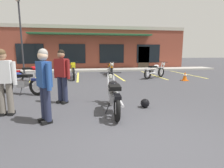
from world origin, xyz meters
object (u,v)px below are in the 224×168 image
object	(u,v)px
motorcycle_orange_scrambler	(110,69)
traffic_cone	(185,76)
helmet_on_pavement	(145,103)
person_in_black_shirt	(44,82)
person_in_shorts_foreground	(62,73)
motorcycle_blue_standard	(73,70)
parking_lot_lamp_post	(20,26)
motorcycle_red_sportbike	(20,82)
motorcycle_foreground_classic	(114,95)
motorcycle_green_cafe_racer	(32,73)
motorcycle_silver_naked	(155,71)
person_by_back_row	(4,79)

from	to	relation	value
motorcycle_orange_scrambler	traffic_cone	bearing A→B (deg)	-39.66
traffic_cone	helmet_on_pavement	bearing A→B (deg)	-131.75
person_in_black_shirt	person_in_shorts_foreground	world-z (taller)	same
motorcycle_blue_standard	parking_lot_lamp_post	world-z (taller)	parking_lot_lamp_post
helmet_on_pavement	motorcycle_red_sportbike	bearing A→B (deg)	148.69
traffic_cone	parking_lot_lamp_post	size ratio (longest dim) A/B	0.10
motorcycle_blue_standard	parking_lot_lamp_post	bearing A→B (deg)	138.94
motorcycle_blue_standard	person_in_black_shirt	bearing A→B (deg)	-93.13
motorcycle_red_sportbike	motorcycle_orange_scrambler	distance (m)	6.68
motorcycle_red_sportbike	person_in_black_shirt	distance (m)	3.56
motorcycle_blue_standard	person_in_shorts_foreground	distance (m)	5.49
motorcycle_foreground_classic	person_in_black_shirt	distance (m)	1.81
motorcycle_blue_standard	person_in_black_shirt	distance (m)	7.11
motorcycle_green_cafe_racer	parking_lot_lamp_post	world-z (taller)	parking_lot_lamp_post
motorcycle_foreground_classic	motorcycle_blue_standard	distance (m)	6.70
person_in_black_shirt	parking_lot_lamp_post	xyz separation A→B (m)	(-3.39, 10.37, 2.46)
motorcycle_silver_naked	motorcycle_orange_scrambler	xyz separation A→B (m)	(-2.50, 1.84, 0.00)
motorcycle_blue_standard	person_in_shorts_foreground	world-z (taller)	person_in_shorts_foreground
person_in_black_shirt	helmet_on_pavement	distance (m)	2.84
person_in_black_shirt	person_by_back_row	world-z (taller)	same
motorcycle_silver_naked	person_in_black_shirt	distance (m)	8.39
motorcycle_foreground_classic	parking_lot_lamp_post	bearing A→B (deg)	117.12
parking_lot_lamp_post	motorcycle_blue_standard	bearing A→B (deg)	-41.06
motorcycle_red_sportbike	motorcycle_orange_scrambler	xyz separation A→B (m)	(4.34, 5.08, 0.00)
motorcycle_blue_standard	person_in_black_shirt	size ratio (longest dim) A/B	1.26
motorcycle_foreground_classic	person_in_black_shirt	size ratio (longest dim) A/B	1.26
traffic_cone	motorcycle_silver_naked	bearing A→B (deg)	134.64
motorcycle_green_cafe_racer	motorcycle_orange_scrambler	xyz separation A→B (m)	(4.66, 1.90, 0.00)
traffic_cone	motorcycle_foreground_classic	bearing A→B (deg)	-136.77
person_in_shorts_foreground	person_in_black_shirt	bearing A→B (deg)	-98.09
motorcycle_green_cafe_racer	helmet_on_pavement	size ratio (longest dim) A/B	7.97
motorcycle_orange_scrambler	person_in_shorts_foreground	distance (m)	7.18
motorcycle_orange_scrambler	helmet_on_pavement	size ratio (longest dim) A/B	8.11
person_in_black_shirt	person_in_shorts_foreground	size ratio (longest dim) A/B	1.00
motorcycle_silver_naked	parking_lot_lamp_post	distance (m)	10.03
motorcycle_red_sportbike	motorcycle_green_cafe_racer	distance (m)	3.19
motorcycle_orange_scrambler	parking_lot_lamp_post	bearing A→B (deg)	161.44
motorcycle_red_sportbike	motorcycle_foreground_classic	bearing A→B (deg)	-40.47
motorcycle_red_sportbike	person_in_black_shirt	xyz separation A→B (m)	(1.49, -3.20, 0.49)
motorcycle_silver_naked	helmet_on_pavement	bearing A→B (deg)	-115.41
motorcycle_silver_naked	person_by_back_row	bearing A→B (deg)	-138.04
motorcycle_orange_scrambler	traffic_cone	distance (m)	4.88
motorcycle_red_sportbike	motorcycle_blue_standard	size ratio (longest dim) A/B	0.91
motorcycle_silver_naked	motorcycle_blue_standard	xyz separation A→B (m)	(-4.97, 0.65, 0.07)
motorcycle_foreground_classic	traffic_cone	xyz separation A→B (m)	(4.95, 4.65, -0.20)
motorcycle_red_sportbike	traffic_cone	size ratio (longest dim) A/B	3.63
person_in_black_shirt	person_by_back_row	xyz separation A→B (m)	(-1.08, 0.66, 0.00)
motorcycle_green_cafe_racer	parking_lot_lamp_post	size ratio (longest dim) A/B	0.39
person_in_shorts_foreground	person_by_back_row	size ratio (longest dim) A/B	1.00
person_in_shorts_foreground	traffic_cone	size ratio (longest dim) A/B	3.16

